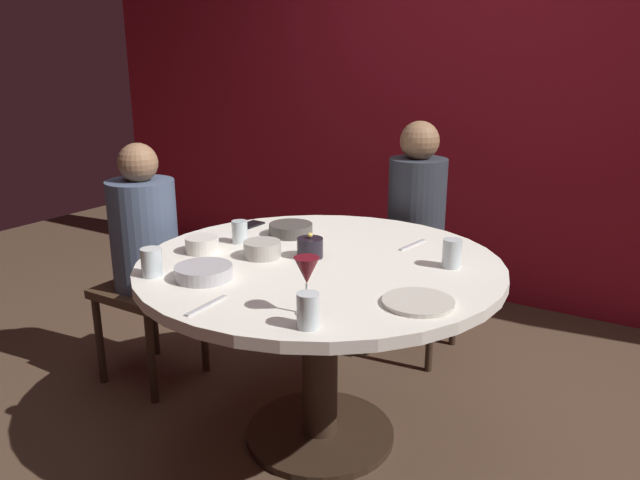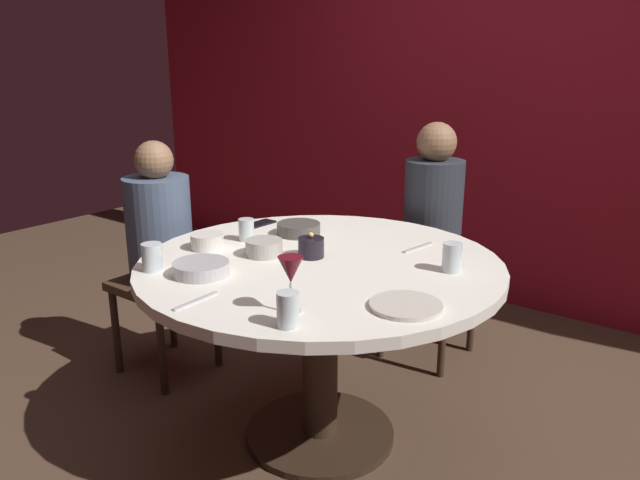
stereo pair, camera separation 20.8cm
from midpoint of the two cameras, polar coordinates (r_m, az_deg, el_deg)
ground_plane at (r=2.63m, az=2.38°, el=-17.75°), size 8.00×8.00×0.00m
back_wall at (r=3.87m, az=19.15°, el=13.07°), size 6.00×0.10×2.60m
dining_table at (r=2.34m, az=2.56°, el=-5.48°), size 1.36×1.36×0.76m
seated_diner_left at (r=2.91m, az=-12.71°, el=0.56°), size 0.40×0.40×1.13m
seated_diner_back at (r=3.06m, az=12.34°, el=2.02°), size 0.40×0.40×1.19m
candle_holder at (r=2.32m, az=1.74°, el=-0.72°), size 0.10×0.10×0.10m
wine_glass at (r=1.79m, az=0.59°, el=-3.07°), size 0.08×0.08×0.18m
dinner_plate at (r=1.90m, az=11.13°, el=-6.04°), size 0.22×0.22×0.01m
cell_phone at (r=2.78m, az=-3.43°, el=1.52°), size 0.08×0.14×0.01m
bowl_serving_large at (r=2.16m, az=-8.30°, el=-2.66°), size 0.20×0.20×0.05m
bowl_salad_center at (r=2.34m, az=-2.69°, el=-0.74°), size 0.14×0.14×0.06m
bowl_small_white at (r=2.44m, az=-8.05°, el=-0.16°), size 0.13×0.13×0.06m
bowl_sauce_side at (r=2.61m, az=0.28°, el=1.02°), size 0.18×0.18×0.05m
cup_near_candle at (r=2.53m, az=-4.53°, el=0.93°), size 0.06×0.06×0.09m
cup_by_left_diner at (r=1.72m, az=0.47°, el=-6.56°), size 0.06×0.06×0.10m
cup_by_right_diner at (r=2.23m, az=14.79°, el=-1.60°), size 0.07×0.07×0.10m
cup_center_front at (r=2.22m, az=-12.76°, el=-1.60°), size 0.07×0.07×0.10m
fork_near_plate at (r=1.93m, az=-8.47°, el=-5.67°), size 0.02×0.18×0.01m
knife_near_plate at (r=2.48m, az=11.48°, el=-0.71°), size 0.04×0.18×0.01m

